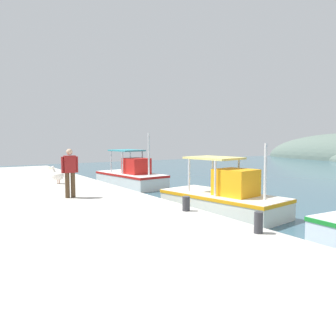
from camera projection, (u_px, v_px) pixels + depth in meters
name	position (u px, v px, depth m)	size (l,w,h in m)	color
quay_pier	(13.00, 237.00, 8.95)	(36.00, 10.00, 0.80)	#BCB7AD
fishing_boat_nearest	(132.00, 176.00, 21.00)	(5.22, 2.66, 3.21)	white
fishing_boat_second	(224.00, 198.00, 13.51)	(5.32, 2.92, 2.76)	silver
pelican	(58.00, 175.00, 16.28)	(0.89, 0.74, 0.82)	tan
fisherman_standing	(70.00, 171.00, 12.45)	(0.27, 0.59, 1.75)	#4C3823
mooring_bollard_nearest	(186.00, 204.00, 10.26)	(0.23, 0.23, 0.43)	#333338
mooring_bollard_second	(258.00, 223.00, 7.86)	(0.20, 0.20, 0.48)	#333338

